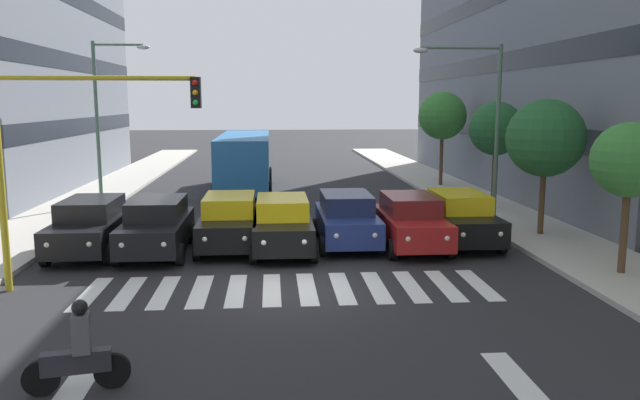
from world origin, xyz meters
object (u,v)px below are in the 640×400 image
object	(u,v)px
street_tree_2	(496,129)
car_3	(282,224)
bus_behind_traffic	(245,157)
motorcycle_with_rider	(78,354)
car_0	(460,218)
street_lamp_right	(105,107)
car_5	(157,226)
street_tree_1	(545,138)
car_4	(230,221)
traffic_light_gantry	(60,142)
car_2	(347,219)
car_1	(411,221)
street_tree_0	(630,161)
street_tree_3	(442,116)
car_6	(91,226)
street_lamp_left	(482,113)

from	to	relation	value
street_tree_2	car_3	bearing A→B (deg)	36.11
bus_behind_traffic	motorcycle_with_rider	distance (m)	22.96
car_0	street_lamp_right	size ratio (longest dim) A/B	0.62
car_5	street_tree_1	size ratio (longest dim) A/B	0.95
car_0	car_4	size ratio (longest dim) A/B	1.00
traffic_light_gantry	car_0	bearing A→B (deg)	-159.64
car_5	street_tree_2	bearing A→B (deg)	-152.85
car_0	car_2	distance (m)	3.80
car_4	motorcycle_with_rider	distance (m)	10.24
car_1	street_tree_0	bearing A→B (deg)	141.59
bus_behind_traffic	street_tree_3	world-z (taller)	street_tree_3
car_5	car_6	size ratio (longest dim) A/B	1.00
street_tree_1	car_0	bearing A→B (deg)	12.57
traffic_light_gantry	street_tree_0	size ratio (longest dim) A/B	1.35
motorcycle_with_rider	bus_behind_traffic	bearing A→B (deg)	-94.56
car_4	street_tree_3	xyz separation A→B (m)	(-10.73, -13.63, 3.06)
street_lamp_left	street_tree_3	world-z (taller)	street_lamp_left
traffic_light_gantry	street_tree_0	xyz separation A→B (m)	(-14.61, 0.11, -0.56)
motorcycle_with_rider	street_tree_0	size ratio (longest dim) A/B	0.42
car_2	street_tree_1	size ratio (longest dim) A/B	0.95
street_tree_0	car_3	bearing A→B (deg)	-22.46
car_1	car_4	distance (m)	5.88
car_3	car_5	world-z (taller)	same
car_2	car_3	world-z (taller)	same
car_1	traffic_light_gantry	bearing A→B (deg)	21.40
car_0	car_4	xyz separation A→B (m)	(7.64, 0.02, 0.00)
car_1	car_3	distance (m)	4.17
car_3	street_tree_0	world-z (taller)	street_tree_0
bus_behind_traffic	street_tree_2	bearing A→B (deg)	149.26
car_3	street_tree_2	xyz separation A→B (m)	(-9.33, -6.81, 2.68)
street_lamp_left	street_tree_2	world-z (taller)	street_lamp_left
car_1	street_tree_1	xyz separation A→B (m)	(-4.89, -1.15, 2.60)
car_4	car_2	bearing A→B (deg)	-177.79
car_2	car_3	bearing A→B (deg)	18.87
car_6	street_tree_3	xyz separation A→B (m)	(-15.03, -14.02, 3.06)
car_3	street_tree_3	size ratio (longest dim) A/B	0.87
street_lamp_right	street_tree_1	distance (m)	18.39
street_lamp_right	car_6	bearing A→B (deg)	100.36
car_6	car_5	bearing A→B (deg)	175.05
traffic_light_gantry	street_tree_1	bearing A→B (deg)	-161.25
traffic_light_gantry	street_lamp_right	distance (m)	12.84
car_3	street_lamp_right	bearing A→B (deg)	-49.78
car_4	traffic_light_gantry	xyz separation A→B (m)	(3.81, 4.23, 2.87)
car_3	car_4	xyz separation A→B (m)	(1.70, -0.58, 0.00)
car_4	street_lamp_left	distance (m)	10.32
street_tree_1	street_lamp_left	bearing A→B (deg)	-56.31
traffic_light_gantry	street_tree_1	distance (m)	15.39
street_lamp_right	street_tree_0	world-z (taller)	street_lamp_right
car_6	street_lamp_left	bearing A→B (deg)	-166.21
car_2	street_tree_2	bearing A→B (deg)	-139.81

